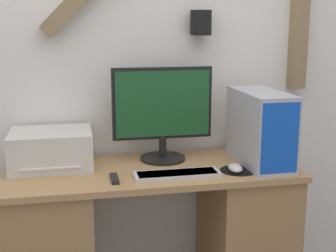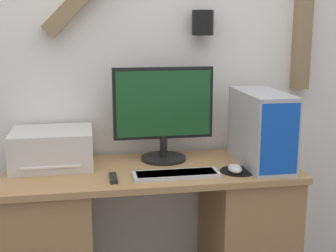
{
  "view_description": "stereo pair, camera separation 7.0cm",
  "coord_description": "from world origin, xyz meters",
  "px_view_note": "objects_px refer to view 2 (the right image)",
  "views": [
    {
      "loc": [
        -0.37,
        -1.88,
        1.45
      ],
      "look_at": [
        0.08,
        0.28,
        0.96
      ],
      "focal_mm": 50.0,
      "sensor_mm": 36.0,
      "label": 1
    },
    {
      "loc": [
        -0.3,
        -1.9,
        1.45
      ],
      "look_at": [
        0.08,
        0.28,
        0.96
      ],
      "focal_mm": 50.0,
      "sensor_mm": 36.0,
      "label": 2
    }
  ],
  "objects_px": {
    "computer_tower": "(262,129)",
    "printer": "(52,148)",
    "monitor": "(163,110)",
    "mouse": "(235,169)",
    "remote_control": "(113,178)",
    "keyboard": "(176,174)"
  },
  "relations": [
    {
      "from": "printer",
      "to": "remote_control",
      "type": "relative_size",
      "value": 3.02
    },
    {
      "from": "mouse",
      "to": "printer",
      "type": "bearing_deg",
      "value": 162.4
    },
    {
      "from": "keyboard",
      "to": "monitor",
      "type": "bearing_deg",
      "value": 92.8
    },
    {
      "from": "keyboard",
      "to": "printer",
      "type": "bearing_deg",
      "value": 155.09
    },
    {
      "from": "mouse",
      "to": "printer",
      "type": "distance_m",
      "value": 0.9
    },
    {
      "from": "monitor",
      "to": "mouse",
      "type": "distance_m",
      "value": 0.48
    },
    {
      "from": "computer_tower",
      "to": "remote_control",
      "type": "relative_size",
      "value": 3.53
    },
    {
      "from": "monitor",
      "to": "printer",
      "type": "bearing_deg",
      "value": -178.52
    },
    {
      "from": "monitor",
      "to": "remote_control",
      "type": "xyz_separation_m",
      "value": [
        -0.28,
        -0.28,
        -0.26
      ]
    },
    {
      "from": "mouse",
      "to": "printer",
      "type": "xyz_separation_m",
      "value": [
        -0.86,
        0.27,
        0.07
      ]
    },
    {
      "from": "mouse",
      "to": "printer",
      "type": "height_order",
      "value": "printer"
    },
    {
      "from": "monitor",
      "to": "keyboard",
      "type": "height_order",
      "value": "monitor"
    },
    {
      "from": "monitor",
      "to": "printer",
      "type": "height_order",
      "value": "monitor"
    },
    {
      "from": "computer_tower",
      "to": "printer",
      "type": "relative_size",
      "value": 1.17
    },
    {
      "from": "monitor",
      "to": "printer",
      "type": "relative_size",
      "value": 1.31
    },
    {
      "from": "remote_control",
      "to": "keyboard",
      "type": "bearing_deg",
      "value": -0.21
    },
    {
      "from": "keyboard",
      "to": "mouse",
      "type": "xyz_separation_m",
      "value": [
        0.28,
        -0.01,
        0.01
      ]
    },
    {
      "from": "keyboard",
      "to": "printer",
      "type": "distance_m",
      "value": 0.64
    },
    {
      "from": "computer_tower",
      "to": "printer",
      "type": "xyz_separation_m",
      "value": [
        -1.03,
        0.15,
        -0.09
      ]
    },
    {
      "from": "printer",
      "to": "remote_control",
      "type": "distance_m",
      "value": 0.4
    },
    {
      "from": "monitor",
      "to": "mouse",
      "type": "bearing_deg",
      "value": -44.01
    },
    {
      "from": "printer",
      "to": "mouse",
      "type": "bearing_deg",
      "value": -17.6
    }
  ]
}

